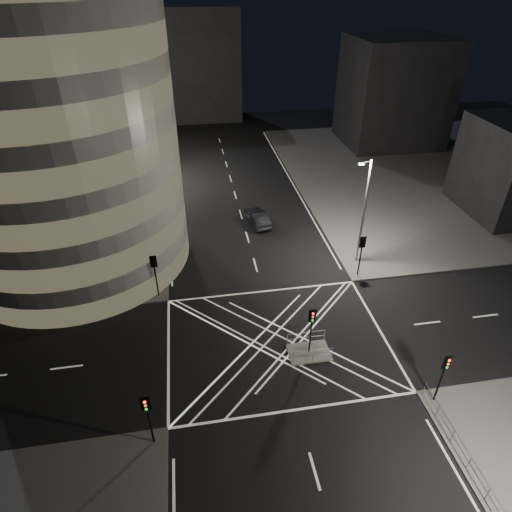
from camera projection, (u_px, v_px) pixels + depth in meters
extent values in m
plane|color=black|center=(277.00, 342.00, 31.81)|extent=(120.00, 120.00, 0.00)
cube|color=#4E4B49|center=(446.00, 172.00, 57.77)|extent=(42.00, 42.00, 0.15)
cube|color=slate|center=(309.00, 352.00, 30.82)|extent=(3.00, 2.00, 0.15)
cylinder|color=gray|center=(49.00, 126.00, 33.94)|extent=(20.00, 20.00, 25.00)
cube|color=gray|center=(53.00, 75.00, 56.82)|extent=(24.00, 16.00, 22.00)
cube|color=black|center=(394.00, 92.00, 63.71)|extent=(14.00, 12.00, 15.00)
cube|color=black|center=(187.00, 66.00, 73.54)|extent=(18.00, 8.00, 18.00)
cylinder|color=black|center=(137.00, 268.00, 36.84)|extent=(0.32, 0.32, 2.82)
ellipsoid|color=black|center=(132.00, 242.00, 35.31)|extent=(4.81, 4.81, 5.53)
cylinder|color=black|center=(141.00, 231.00, 41.62)|extent=(0.32, 0.32, 3.25)
ellipsoid|color=black|center=(136.00, 204.00, 39.94)|extent=(4.96, 4.96, 5.70)
cylinder|color=black|center=(144.00, 203.00, 46.50)|extent=(0.32, 0.32, 3.29)
ellipsoid|color=black|center=(140.00, 181.00, 45.02)|extent=(3.65, 3.65, 4.20)
cylinder|color=black|center=(146.00, 180.00, 51.36)|extent=(0.32, 0.32, 3.42)
ellipsoid|color=black|center=(142.00, 155.00, 49.61)|extent=(5.11, 5.11, 5.88)
cylinder|color=black|center=(149.00, 164.00, 56.46)|extent=(0.32, 0.32, 2.69)
ellipsoid|color=black|center=(146.00, 145.00, 55.02)|extent=(4.44, 4.44, 5.10)
cylinder|color=black|center=(157.00, 281.00, 35.23)|extent=(0.12, 0.12, 3.00)
cube|color=black|center=(153.00, 262.00, 34.13)|extent=(0.28, 0.22, 0.90)
cube|color=black|center=(153.00, 262.00, 34.13)|extent=(0.55, 0.04, 1.10)
cylinder|color=black|center=(151.00, 426.00, 24.13)|extent=(0.12, 0.12, 3.00)
cube|color=black|center=(146.00, 404.00, 23.03)|extent=(0.28, 0.22, 0.90)
cube|color=black|center=(146.00, 404.00, 23.03)|extent=(0.55, 0.04, 1.10)
cylinder|color=black|center=(360.00, 261.00, 37.64)|extent=(0.12, 0.12, 3.00)
cube|color=black|center=(363.00, 242.00, 36.54)|extent=(0.28, 0.22, 0.90)
cube|color=black|center=(363.00, 242.00, 36.54)|extent=(0.55, 0.04, 1.10)
cylinder|color=black|center=(439.00, 384.00, 26.54)|extent=(0.12, 0.12, 3.00)
cube|color=black|center=(447.00, 362.00, 25.44)|extent=(0.28, 0.22, 0.90)
cube|color=black|center=(447.00, 362.00, 25.44)|extent=(0.55, 0.04, 1.10)
cylinder|color=black|center=(310.00, 337.00, 29.93)|extent=(0.12, 0.12, 3.00)
cube|color=black|center=(312.00, 316.00, 28.84)|extent=(0.28, 0.22, 0.90)
cube|color=black|center=(312.00, 316.00, 28.84)|extent=(0.55, 0.04, 1.10)
cylinder|color=slate|center=(145.00, 214.00, 37.41)|extent=(0.20, 0.20, 10.00)
cylinder|color=slate|center=(142.00, 161.00, 34.75)|extent=(0.90, 0.10, 0.10)
cube|color=slate|center=(147.00, 162.00, 34.87)|extent=(0.50, 0.25, 0.18)
cube|color=white|center=(148.00, 163.00, 34.93)|extent=(0.42, 0.20, 0.05)
cylinder|color=slate|center=(152.00, 144.00, 52.10)|extent=(0.20, 0.20, 10.00)
cylinder|color=slate|center=(150.00, 103.00, 49.44)|extent=(0.90, 0.10, 0.10)
cube|color=slate|center=(154.00, 104.00, 49.56)|extent=(0.50, 0.25, 0.18)
cube|color=white|center=(154.00, 105.00, 49.62)|extent=(0.42, 0.20, 0.05)
cylinder|color=slate|center=(364.00, 213.00, 37.56)|extent=(0.20, 0.20, 10.00)
cylinder|color=slate|center=(367.00, 161.00, 34.78)|extent=(0.90, 0.10, 0.10)
cube|color=slate|center=(361.00, 163.00, 34.77)|extent=(0.50, 0.25, 0.18)
cube|color=white|center=(361.00, 164.00, 34.83)|extent=(0.42, 0.20, 0.05)
cube|color=slate|center=(478.00, 478.00, 22.64)|extent=(0.06, 11.70, 1.10)
cube|color=slate|center=(313.00, 356.00, 29.73)|extent=(2.80, 0.06, 1.10)
cube|color=slate|center=(306.00, 337.00, 31.20)|extent=(2.80, 0.06, 1.10)
imported|color=black|center=(258.00, 218.00, 45.91)|extent=(2.42, 4.85, 1.53)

